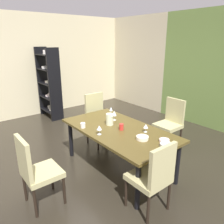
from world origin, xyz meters
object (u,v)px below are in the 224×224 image
(chair_head_far, at_px, (171,121))
(chair_head_near, at_px, (35,169))
(display_shelf, at_px, (49,83))
(cup_west, at_px, (121,127))
(chair_right_near, at_px, (154,175))
(wine_glass_center, at_px, (111,109))
(wine_glass_right, at_px, (99,128))
(pitcher_south, at_px, (110,119))
(wine_glass_east, at_px, (114,113))
(chair_left_far, at_px, (98,117))
(serving_bowl_left, at_px, (164,140))
(cup_corner, at_px, (83,125))
(wine_glass_north, at_px, (146,126))
(serving_bowl_near_window, at_px, (166,145))
(serving_bowl_front, at_px, (142,138))
(dining_table, at_px, (118,133))

(chair_head_far, xyz_separation_m, chair_head_near, (0.01, -2.72, 0.01))
(display_shelf, relative_size, cup_west, 18.99)
(chair_right_near, relative_size, wine_glass_center, 6.22)
(wine_glass_right, distance_m, pitcher_south, 0.42)
(wine_glass_right, relative_size, wine_glass_east, 0.83)
(chair_left_far, bearing_deg, serving_bowl_left, 86.44)
(chair_left_far, bearing_deg, cup_corner, 41.26)
(cup_west, bearing_deg, wine_glass_north, 38.15)
(chair_head_near, bearing_deg, serving_bowl_near_window, 59.48)
(serving_bowl_near_window, relative_size, cup_corner, 2.02)
(chair_right_near, relative_size, pitcher_south, 4.93)
(chair_left_far, relative_size, cup_west, 10.49)
(display_shelf, relative_size, pitcher_south, 9.71)
(cup_corner, bearing_deg, wine_glass_east, 86.24)
(wine_glass_north, distance_m, pitcher_south, 0.63)
(chair_head_near, bearing_deg, chair_right_near, 46.81)
(serving_bowl_left, xyz_separation_m, pitcher_south, (-0.97, -0.20, 0.08))
(chair_left_far, relative_size, cup_corner, 12.66)
(chair_right_near, distance_m, wine_glass_north, 0.89)
(wine_glass_north, height_order, cup_corner, wine_glass_north)
(wine_glass_center, bearing_deg, chair_right_near, -21.25)
(chair_left_far, height_order, wine_glass_right, chair_left_far)
(chair_head_near, xyz_separation_m, serving_bowl_near_window, (0.86, 1.45, 0.21))
(wine_glass_east, height_order, pitcher_south, pitcher_south)
(chair_head_near, relative_size, cup_corner, 11.92)
(chair_right_near, bearing_deg, serving_bowl_front, 57.96)
(chair_head_far, xyz_separation_m, serving_bowl_near_window, (0.87, -1.27, 0.21))
(chair_left_far, bearing_deg, chair_head_near, 31.73)
(serving_bowl_front, xyz_separation_m, pitcher_south, (-0.73, -0.01, 0.07))
(chair_head_near, height_order, serving_bowl_left, chair_head_near)
(chair_right_near, xyz_separation_m, wine_glass_east, (-1.35, 0.49, 0.32))
(chair_head_far, distance_m, serving_bowl_front, 1.46)
(wine_glass_right, bearing_deg, chair_head_near, -88.82)
(serving_bowl_left, bearing_deg, wine_glass_north, 173.79)
(serving_bowl_front, bearing_deg, pitcher_south, -178.86)
(wine_glass_north, relative_size, serving_bowl_near_window, 0.78)
(serving_bowl_front, relative_size, cup_west, 1.75)
(wine_glass_center, height_order, cup_west, wine_glass_center)
(serving_bowl_left, bearing_deg, dining_table, -165.72)
(cup_corner, bearing_deg, cup_west, 43.49)
(chair_left_far, bearing_deg, wine_glass_north, 87.20)
(wine_glass_north, bearing_deg, dining_table, -147.05)
(serving_bowl_near_window, distance_m, serving_bowl_left, 0.15)
(display_shelf, xyz_separation_m, serving_bowl_left, (3.93, -0.03, -0.21))
(dining_table, bearing_deg, cup_west, 2.23)
(chair_head_near, bearing_deg, chair_left_far, 121.73)
(chair_right_near, distance_m, display_shelf, 4.24)
(chair_left_far, xyz_separation_m, chair_head_far, (1.02, 1.06, -0.03))
(cup_corner, bearing_deg, wine_glass_center, 106.28)
(chair_head_far, xyz_separation_m, cup_west, (0.07, -1.36, 0.24))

